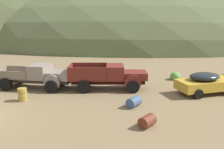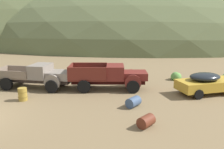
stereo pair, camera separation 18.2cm
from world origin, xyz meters
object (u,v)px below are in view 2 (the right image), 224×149
Objects in this scene: truck_primer_gray at (40,76)px; oil_drum_tipped at (133,102)px; car_mustard at (209,83)px; oil_drum_by_truck at (23,94)px; truck_oxblood at (113,76)px; oil_drum_spare at (146,121)px.

truck_primer_gray is 5.82× the size of oil_drum_tipped.
car_mustard is 5.57× the size of oil_drum_by_truck.
oil_drum_tipped is 7.32m from oil_drum_by_truck.
truck_oxblood is at bearing 16.97° from oil_drum_by_truck.
oil_drum_tipped is at bearing -20.45° from truck_primer_gray.
truck_primer_gray is at bearing 130.12° from oil_drum_spare.
truck_primer_gray is 5.70m from truck_oxblood.
car_mustard is 4.62× the size of oil_drum_spare.
truck_oxblood reaches higher than oil_drum_spare.
oil_drum_by_truck is at bearing 164.37° from oil_drum_tipped.
oil_drum_by_truck is at bearing -85.75° from truck_primer_gray.
oil_drum_spare is (0.85, -6.69, -0.71)m from truck_oxblood.
truck_primer_gray is 1.04× the size of truck_oxblood.
car_mustard is (12.36, -2.88, -0.17)m from truck_primer_gray.
truck_oxblood is 6.99× the size of oil_drum_by_truck.
truck_oxblood reaches higher than oil_drum_by_truck.
truck_primer_gray is at bearing 77.45° from oil_drum_by_truck.
oil_drum_by_truck is at bearing 171.14° from car_mustard.
truck_oxblood is 6.78m from oil_drum_spare.
oil_drum_tipped is at bearing -170.48° from car_mustard.
truck_oxblood is 1.25× the size of car_mustard.
truck_primer_gray reaches higher than oil_drum_by_truck.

